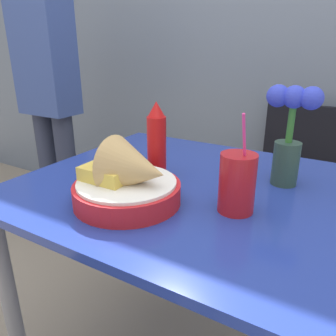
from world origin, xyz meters
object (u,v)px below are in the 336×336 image
ketchup_bottle (157,140)px  flower_vase (290,131)px  person_standing (48,87)px  food_basket (130,182)px  drink_cup (237,185)px  chair_far_window (297,175)px

ketchup_bottle → flower_vase: (0.36, 0.13, 0.05)m
person_standing → ketchup_bottle: bearing=-23.3°
flower_vase → person_standing: (-1.33, 0.29, 0.01)m
food_basket → drink_cup: (0.25, 0.10, 0.01)m
chair_far_window → ketchup_bottle: ketchup_bottle is taller
flower_vase → chair_far_window: bearing=94.8°
food_basket → person_standing: size_ratio=0.18×
chair_far_window → drink_cup: bearing=-90.3°
food_basket → flower_vase: bearing=47.2°
person_standing → drink_cup: bearing=-22.5°
chair_far_window → ketchup_bottle: bearing=-110.2°
food_basket → drink_cup: drink_cup is taller
ketchup_bottle → flower_vase: 0.39m
drink_cup → flower_vase: 0.26m
person_standing → flower_vase: bearing=-12.2°
chair_far_window → ketchup_bottle: size_ratio=3.66×
chair_far_window → person_standing: bearing=-161.9°
chair_far_window → food_basket: 1.11m
drink_cup → person_standing: (-1.27, 0.52, 0.11)m
chair_far_window → food_basket: size_ratio=3.06×
flower_vase → ketchup_bottle: bearing=-160.5°
chair_far_window → food_basket: bearing=-103.7°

